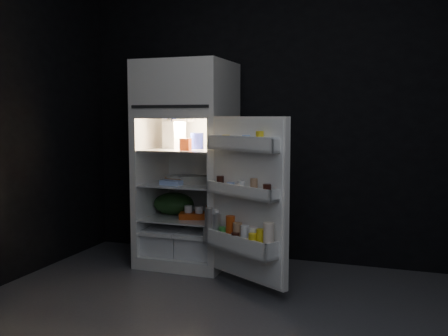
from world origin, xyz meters
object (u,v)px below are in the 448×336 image
at_px(fridge_door, 245,202).
at_px(yogurt_tray, 195,216).
at_px(egg_carton, 199,180).
at_px(refrigerator, 188,157).
at_px(milk_jug, 174,135).

height_order(fridge_door, yogurt_tray, fridge_door).
relative_size(egg_carton, yogurt_tray, 1.22).
bearing_deg(egg_carton, refrigerator, 129.07).
bearing_deg(milk_jug, refrigerator, 34.17).
height_order(fridge_door, egg_carton, fridge_door).
relative_size(milk_jug, yogurt_tray, 0.90).
distance_m(milk_jug, egg_carton, 0.46).
bearing_deg(refrigerator, egg_carton, -27.08).
bearing_deg(egg_carton, yogurt_tray, -148.24).
bearing_deg(egg_carton, milk_jug, 147.29).
relative_size(refrigerator, egg_carton, 5.50).
bearing_deg(yogurt_tray, milk_jug, 142.49).
relative_size(refrigerator, yogurt_tray, 6.71).
bearing_deg(milk_jug, yogurt_tray, 0.70).
relative_size(fridge_door, egg_carton, 3.77).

